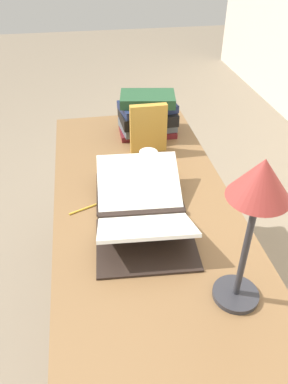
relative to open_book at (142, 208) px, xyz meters
The scene contains 8 objects.
ground_plane 0.80m from the open_book, 165.62° to the left, with size 12.00×12.00×0.00m, color gray.
reading_desk 0.17m from the open_book, 165.62° to the left, with size 1.56×0.68×0.76m.
open_book is the anchor object (origin of this frame).
book_stack_tall 0.65m from the open_book, 167.98° to the left, with size 0.21×0.28×0.21m.
book_standing_upright 0.48m from the open_book, 166.86° to the left, with size 0.03×0.16×0.23m.
reading_lamp 0.55m from the open_book, 27.32° to the left, with size 0.15×0.15×0.46m.
coffee_mug 0.30m from the open_book, 165.52° to the left, with size 0.08×0.11×0.10m.
pencil 0.21m from the open_book, 112.93° to the right, with size 0.06×0.15×0.01m.
Camera 1 is at (1.13, -0.19, 1.64)m, focal length 35.00 mm.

